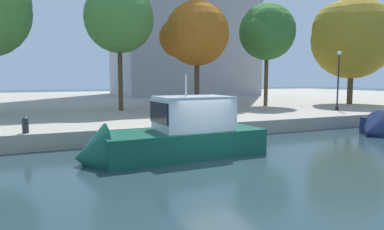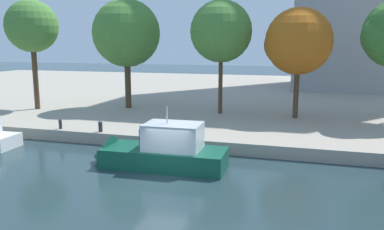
# 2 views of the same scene
# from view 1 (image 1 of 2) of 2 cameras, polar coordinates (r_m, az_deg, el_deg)

# --- Properties ---
(ground_plane) EXTENTS (220.00, 220.00, 0.00)m
(ground_plane) POSITION_cam_1_polar(r_m,az_deg,el_deg) (13.63, 4.43, -8.32)
(ground_plane) COLOR #23383D
(dock_promenade) EXTENTS (120.00, 55.00, 0.83)m
(dock_promenade) POSITION_cam_1_polar(r_m,az_deg,el_deg) (45.27, -15.89, 2.03)
(dock_promenade) COLOR #A39989
(dock_promenade) RESTS_ON ground_plane
(motor_yacht_1) EXTENTS (8.17, 2.95, 4.53)m
(motor_yacht_1) POSITION_cam_1_polar(r_m,az_deg,el_deg) (14.96, -3.47, -4.30)
(motor_yacht_1) COLOR #14513D
(motor_yacht_1) RESTS_ON ground_plane
(mooring_bollard_1) EXTENTS (0.32, 0.32, 0.77)m
(mooring_bollard_1) POSITION_cam_1_polar(r_m,az_deg,el_deg) (17.89, -25.91, -1.43)
(mooring_bollard_1) COLOR #2D2D33
(mooring_bollard_1) RESTS_ON dock_promenade
(lamp_post) EXTENTS (0.34, 0.34, 4.77)m
(lamp_post) POSITION_cam_1_polar(r_m,az_deg,el_deg) (30.31, 23.09, 5.69)
(lamp_post) COLOR black
(lamp_post) RESTS_ON dock_promenade
(tree_0) EXTENTS (5.43, 5.43, 10.00)m
(tree_0) POSITION_cam_1_polar(r_m,az_deg,el_deg) (28.67, -11.73, 15.61)
(tree_0) COLOR #4C3823
(tree_0) RESTS_ON dock_promenade
(tree_2) EXTENTS (8.17, 7.99, 10.55)m
(tree_2) POSITION_cam_1_polar(r_m,az_deg,el_deg) (38.35, 24.75, 11.73)
(tree_2) COLOR #4C3823
(tree_2) RESTS_ON dock_promenade
(tree_3) EXTENTS (5.46, 5.49, 9.62)m
(tree_3) POSITION_cam_1_polar(r_m,az_deg,el_deg) (33.67, 12.28, 13.48)
(tree_3) COLOR #4C3823
(tree_3) RESTS_ON dock_promenade
(tree_5) EXTENTS (5.71, 5.61, 9.18)m
(tree_5) POSITION_cam_1_polar(r_m,az_deg,el_deg) (30.32, 0.22, 13.13)
(tree_5) COLOR #4C3823
(tree_5) RESTS_ON dock_promenade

